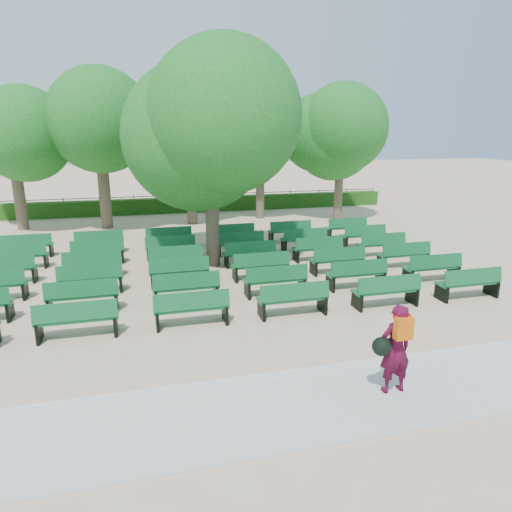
{
  "coord_description": "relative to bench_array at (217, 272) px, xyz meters",
  "views": [
    {
      "loc": [
        -2.75,
        -14.14,
        4.81
      ],
      "look_at": [
        0.66,
        -1.0,
        1.1
      ],
      "focal_mm": 32.0,
      "sensor_mm": 36.0,
      "label": 1
    }
  ],
  "objects": [
    {
      "name": "bench_array",
      "position": [
        0.0,
        0.0,
        0.0
      ],
      "size": [
        1.92,
        0.63,
        1.2
      ],
      "rotation": [
        0.0,
        0.0,
        0.02
      ],
      "color": "#105C2A",
      "rests_on": "ground"
    },
    {
      "name": "fence",
      "position": [
        0.26,
        13.52,
        -0.1
      ],
      "size": [
        26.0,
        0.1,
        1.02
      ],
      "primitive_type": null,
      "color": "black",
      "rests_on": "ground"
    },
    {
      "name": "curb",
      "position": [
        0.26,
        -7.13,
        -0.05
      ],
      "size": [
        30.0,
        0.12,
        0.1
      ],
      "primitive_type": "cube",
      "color": "silver",
      "rests_on": "ground"
    },
    {
      "name": "hedge",
      "position": [
        0.26,
        13.12,
        0.35
      ],
      "size": [
        26.0,
        0.7,
        0.9
      ],
      "primitive_type": "cube",
      "color": "#214F14",
      "rests_on": "ground"
    },
    {
      "name": "paving",
      "position": [
        0.26,
        -8.28,
        -0.07
      ],
      "size": [
        30.0,
        2.2,
        0.06
      ],
      "primitive_type": "cube",
      "color": "beige",
      "rests_on": "ground"
    },
    {
      "name": "tree_line",
      "position": [
        0.26,
        9.12,
        -0.1
      ],
      "size": [
        21.8,
        6.8,
        7.04
      ],
      "primitive_type": null,
      "color": "#1E7022",
      "rests_on": "ground"
    },
    {
      "name": "tree_among",
      "position": [
        0.08,
        1.21,
        4.61
      ],
      "size": [
        5.09,
        5.09,
        7.02
      ],
      "color": "brown",
      "rests_on": "ground"
    },
    {
      "name": "ground",
      "position": [
        0.26,
        -0.88,
        -0.1
      ],
      "size": [
        120.0,
        120.0,
        0.0
      ],
      "primitive_type": "plane",
      "color": "tan"
    },
    {
      "name": "person",
      "position": [
        1.91,
        -8.25,
        0.86
      ],
      "size": [
        0.82,
        0.5,
        1.74
      ],
      "rotation": [
        0.0,
        0.0,
        3.19
      ],
      "color": "#450921",
      "rests_on": "ground"
    }
  ]
}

